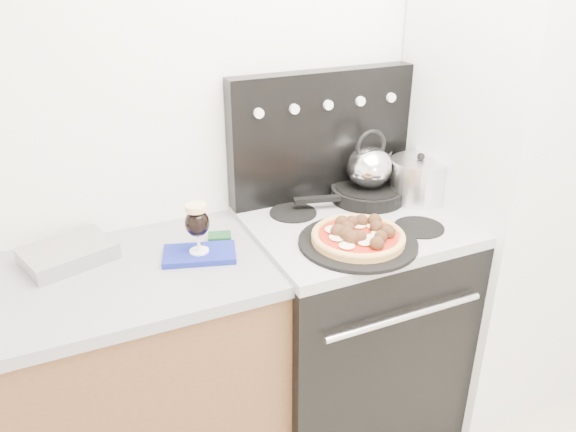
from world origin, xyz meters
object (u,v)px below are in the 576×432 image
oven_mitt (200,254)px  stock_pot (418,181)px  stove_body (348,326)px  tea_kettle (370,164)px  beer_glass (197,228)px  pizza (358,235)px  base_cabinet (60,407)px  pizza_pan (358,242)px  skillet (368,193)px  fridge (505,185)px

oven_mitt → stock_pot: 0.92m
stove_body → stock_pot: (0.33, 0.06, 0.56)m
stove_body → tea_kettle: (0.15, 0.15, 0.63)m
beer_glass → tea_kettle: bearing=10.6°
stove_body → tea_kettle: tea_kettle is taller
oven_mitt → pizza: bearing=-18.8°
stove_body → stock_pot: 0.65m
beer_glass → stock_pot: size_ratio=0.80×
base_cabinet → beer_glass: size_ratio=8.31×
beer_glass → stock_pot: beer_glass is taller
base_cabinet → beer_glass: beer_glass is taller
oven_mitt → stove_body: bearing=-0.9°
base_cabinet → stove_body: (1.10, -0.02, 0.01)m
tea_kettle → beer_glass: bearing=174.8°
pizza_pan → skillet: skillet is taller
pizza_pan → stock_pot: bearing=29.0°
pizza_pan → base_cabinet: bearing=169.5°
beer_glass → tea_kettle: (0.74, 0.14, 0.06)m
skillet → tea_kettle: tea_kettle is taller
fridge → pizza: (-0.78, -0.14, 0.01)m
beer_glass → tea_kettle: 0.75m
beer_glass → skillet: bearing=10.6°
base_cabinet → pizza: (1.02, -0.19, 0.53)m
oven_mitt → tea_kettle: (0.74, 0.14, 0.16)m
fridge → beer_glass: bearing=178.5°
beer_glass → skillet: (0.74, 0.14, -0.06)m
oven_mitt → skillet: skillet is taller
base_cabinet → stock_pot: (1.43, 0.04, 0.57)m
fridge → stock_pot: 0.39m
fridge → pizza_pan: bearing=-170.0°
fridge → stove_body: bearing=178.0°
oven_mitt → stock_pot: stock_pot is taller
base_cabinet → pizza: bearing=-10.5°
tea_kettle → stock_pot: bearing=-40.9°
stove_body → pizza_pan: size_ratio=2.16×
pizza_pan → tea_kettle: tea_kettle is taller
stove_body → pizza: pizza is taller
tea_kettle → base_cabinet: bearing=169.8°
oven_mitt → stock_pot: (0.91, 0.05, 0.09)m
beer_glass → pizza: 0.54m
skillet → stove_body: bearing=-135.1°
base_cabinet → stock_pot: 1.54m
fridge → beer_glass: size_ratio=10.89×
fridge → oven_mitt: fridge is taller
fridge → pizza_pan: size_ratio=4.67×
base_cabinet → oven_mitt: size_ratio=6.07×
base_cabinet → stock_pot: bearing=1.5°
oven_mitt → pizza_pan: size_ratio=0.59×
base_cabinet → oven_mitt: (0.52, -0.02, 0.48)m
base_cabinet → stock_pot: size_ratio=6.64×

